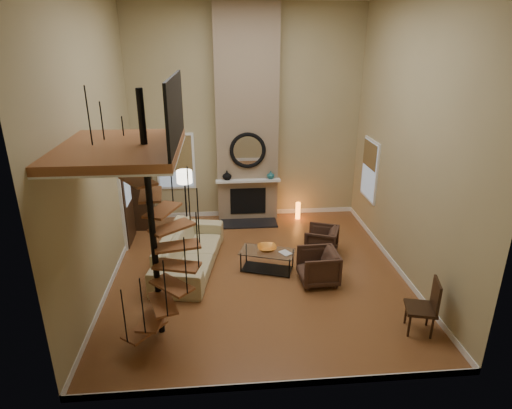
{
  "coord_description": "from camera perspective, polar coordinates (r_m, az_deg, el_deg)",
  "views": [
    {
      "loc": [
        -0.73,
        -7.96,
        4.65
      ],
      "look_at": [
        0.0,
        0.4,
        1.4
      ],
      "focal_mm": 30.19,
      "sensor_mm": 36.0,
      "label": 1
    }
  ],
  "objects": [
    {
      "name": "window_right",
      "position": [
        11.05,
        14.84,
        4.58
      ],
      "size": [
        0.06,
        1.02,
        1.52
      ],
      "color": "white",
      "rests_on": "right_wall"
    },
    {
      "name": "coffee_table",
      "position": [
        9.21,
        1.48,
        -7.13
      ],
      "size": [
        1.26,
        0.91,
        0.44
      ],
      "color": "silver",
      "rests_on": "ground"
    },
    {
      "name": "baseboard_back",
      "position": [
        12.13,
        -1.17,
        -1.07
      ],
      "size": [
        6.0,
        0.02,
        0.12
      ],
      "primitive_type": "cube",
      "color": "white",
      "rests_on": "ground"
    },
    {
      "name": "loft",
      "position": [
        6.46,
        -16.75,
        7.6
      ],
      "size": [
        1.7,
        2.2,
        1.09
      ],
      "color": "#955731",
      "rests_on": "left_wall"
    },
    {
      "name": "front_wall",
      "position": [
        5.13,
        3.56,
        -0.62
      ],
      "size": [
        6.0,
        0.02,
        5.5
      ],
      "primitive_type": "cube",
      "color": "tan",
      "rests_on": "ground"
    },
    {
      "name": "back_wall",
      "position": [
        11.39,
        -1.28,
        11.57
      ],
      "size": [
        6.0,
        0.02,
        5.5
      ],
      "primitive_type": "cube",
      "color": "tan",
      "rests_on": "ground"
    },
    {
      "name": "chimney_breast",
      "position": [
        11.21,
        -1.21,
        11.41
      ],
      "size": [
        1.6,
        0.38,
        5.5
      ],
      "primitive_type": "cube",
      "color": "#8A7359",
      "rests_on": "ground"
    },
    {
      "name": "entry_door",
      "position": [
        10.64,
        -16.75,
        0.45
      ],
      "size": [
        0.1,
        1.05,
        2.16
      ],
      "color": "white",
      "rests_on": "ground"
    },
    {
      "name": "spiral_stair",
      "position": [
        6.89,
        -13.33,
        -4.07
      ],
      "size": [
        1.47,
        1.47,
        4.06
      ],
      "color": "black",
      "rests_on": "ground"
    },
    {
      "name": "hearth",
      "position": [
        11.53,
        -0.94,
        -2.51
      ],
      "size": [
        1.5,
        0.6,
        0.04
      ],
      "primitive_type": "cube",
      "color": "black",
      "rests_on": "ground"
    },
    {
      "name": "baseboard_front",
      "position": [
        6.63,
        2.98,
        -22.72
      ],
      "size": [
        6.0,
        0.02,
        0.12
      ],
      "primitive_type": "cube",
      "color": "white",
      "rests_on": "ground"
    },
    {
      "name": "window_back",
      "position": [
        11.64,
        -10.64,
        5.73
      ],
      "size": [
        1.02,
        0.06,
        1.52
      ],
      "color": "white",
      "rests_on": "back_wall"
    },
    {
      "name": "bowl",
      "position": [
        9.16,
        1.46,
        -5.8
      ],
      "size": [
        0.41,
        0.41,
        0.1
      ],
      "primitive_type": "imported",
      "color": "orange",
      "rests_on": "coffee_table"
    },
    {
      "name": "right_wall",
      "position": [
        9.0,
        19.83,
        7.73
      ],
      "size": [
        0.02,
        6.5,
        5.5
      ],
      "primitive_type": "cube",
      "color": "tan",
      "rests_on": "ground"
    },
    {
      "name": "vase_left",
      "position": [
        11.29,
        -3.87,
        3.88
      ],
      "size": [
        0.24,
        0.24,
        0.25
      ],
      "primitive_type": "imported",
      "color": "black",
      "rests_on": "mantel"
    },
    {
      "name": "hutch",
      "position": [
        11.58,
        -14.79,
        1.82
      ],
      "size": [
        0.42,
        0.9,
        2.01
      ],
      "primitive_type": "cube",
      "color": "black",
      "rests_on": "ground"
    },
    {
      "name": "accent_lamp",
      "position": [
        11.81,
        5.57,
        -0.8
      ],
      "size": [
        0.13,
        0.13,
        0.46
      ],
      "primitive_type": "cylinder",
      "color": "orange",
      "rests_on": "ground"
    },
    {
      "name": "baseboard_left",
      "position": [
        9.46,
        -18.36,
        -9.05
      ],
      "size": [
        0.02,
        6.5,
        0.12
      ],
      "primitive_type": "cube",
      "color": "white",
      "rests_on": "ground"
    },
    {
      "name": "mirror_frame",
      "position": [
        11.16,
        -1.1,
        7.16
      ],
      "size": [
        0.94,
        0.1,
        0.94
      ],
      "primitive_type": "torus",
      "rotation": [
        1.57,
        0.0,
        0.0
      ],
      "color": "black",
      "rests_on": "chimney_breast"
    },
    {
      "name": "ground",
      "position": [
        9.25,
        0.22,
        -9.04
      ],
      "size": [
        6.0,
        6.5,
        0.01
      ],
      "primitive_type": "cube",
      "color": "#9C6032",
      "rests_on": "ground"
    },
    {
      "name": "side_chair",
      "position": [
        7.85,
        21.68,
        -12.25
      ],
      "size": [
        0.58,
        0.58,
        1.0
      ],
      "color": "black",
      "rests_on": "ground"
    },
    {
      "name": "mantel",
      "position": [
        11.32,
        -1.05,
        3.16
      ],
      "size": [
        1.7,
        0.18,
        0.06
      ],
      "primitive_type": "cube",
      "color": "white",
      "rests_on": "chimney_breast"
    },
    {
      "name": "mirror_disc",
      "position": [
        11.17,
        -1.11,
        7.18
      ],
      "size": [
        0.8,
        0.01,
        0.8
      ],
      "primitive_type": "cylinder",
      "rotation": [
        1.57,
        0.0,
        0.0
      ],
      "color": "white",
      "rests_on": "chimney_breast"
    },
    {
      "name": "baseboard_right",
      "position": [
        9.92,
        17.85,
        -7.53
      ],
      "size": [
        0.02,
        6.5,
        0.12
      ],
      "primitive_type": "cube",
      "color": "white",
      "rests_on": "ground"
    },
    {
      "name": "armchair_near",
      "position": [
        9.91,
        9.04,
        -4.81
      ],
      "size": [
        0.92,
        0.91,
        0.65
      ],
      "primitive_type": "imported",
      "rotation": [
        0.0,
        0.0,
        -1.95
      ],
      "color": "#41281E",
      "rests_on": "ground"
    },
    {
      "name": "left_wall",
      "position": [
        8.49,
        -20.51,
        6.9
      ],
      "size": [
        0.02,
        6.5,
        5.5
      ],
      "primitive_type": "cube",
      "color": "tan",
      "rests_on": "ground"
    },
    {
      "name": "vase_right",
      "position": [
        11.37,
        1.95,
        3.95
      ],
      "size": [
        0.2,
        0.2,
        0.21
      ],
      "primitive_type": "imported",
      "color": "#1B585E",
      "rests_on": "mantel"
    },
    {
      "name": "book",
      "position": [
        9.04,
        3.82,
        -6.48
      ],
      "size": [
        0.29,
        0.31,
        0.02
      ],
      "primitive_type": "imported",
      "rotation": [
        0.0,
        0.0,
        0.54
      ],
      "color": "gray",
      "rests_on": "coffee_table"
    },
    {
      "name": "armchair_far",
      "position": [
        8.86,
        8.66,
        -8.1
      ],
      "size": [
        0.79,
        0.77,
        0.7
      ],
      "primitive_type": "imported",
      "rotation": [
        0.0,
        0.0,
        -1.53
      ],
      "color": "#41281E",
      "rests_on": "ground"
    },
    {
      "name": "firebox",
      "position": [
        11.6,
        -1.06,
        0.46
      ],
      "size": [
        0.95,
        0.02,
        0.72
      ],
      "primitive_type": "cube",
      "color": "black",
      "rests_on": "chimney_breast"
    },
    {
      "name": "floor_lamp",
      "position": [
        10.51,
        -9.44,
        2.94
      ],
      "size": [
        0.37,
        0.37,
        1.7
      ],
      "color": "black",
      "rests_on": "ground"
    },
    {
      "name": "sofa",
      "position": [
        9.41,
        -8.87,
        -6.0
      ],
      "size": [
        1.49,
        2.83,
        0.78
      ],
      "primitive_type": "imported",
      "rotation": [
        0.0,
        0.0,
        1.4
      ],
      "color": "#BFB284",
      "rests_on": "ground"
    }
  ]
}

